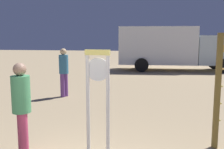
# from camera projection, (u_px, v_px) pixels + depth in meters

# --- Properties ---
(standing_clock) EXTENTS (0.48, 0.13, 2.02)m
(standing_clock) POSITION_uv_depth(u_px,v_px,m) (98.00, 90.00, 4.86)
(standing_clock) COLOR silver
(standing_clock) RESTS_ON ground_plane
(person_near_clock) EXTENTS (0.34, 0.34, 1.79)m
(person_near_clock) POSITION_uv_depth(u_px,v_px,m) (21.00, 105.00, 4.80)
(person_near_clock) COLOR #BB3D64
(person_near_clock) RESTS_ON ground_plane
(person_distant) EXTENTS (0.35, 0.35, 1.83)m
(person_distant) POSITION_uv_depth(u_px,v_px,m) (64.00, 70.00, 9.78)
(person_distant) COLOR #71418F
(person_distant) RESTS_ON ground_plane
(box_truck_near) EXTENTS (7.23, 2.74, 2.94)m
(box_truck_near) POSITION_uv_depth(u_px,v_px,m) (168.00, 47.00, 17.58)
(box_truck_near) COLOR white
(box_truck_near) RESTS_ON ground_plane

